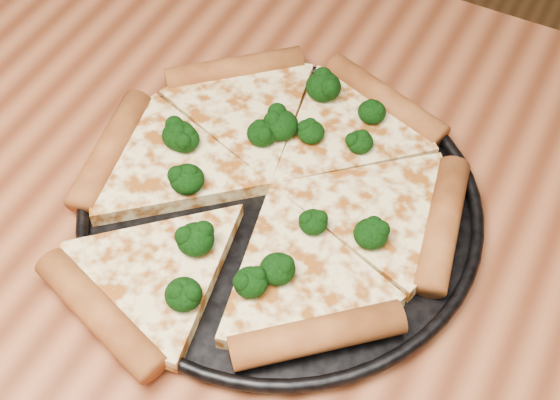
% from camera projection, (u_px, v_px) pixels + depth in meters
% --- Properties ---
extents(dining_table, '(1.20, 0.90, 0.75)m').
position_uv_depth(dining_table, '(159.00, 353.00, 0.69)').
color(dining_table, '#9B5430').
rests_on(dining_table, ground).
extents(pizza_pan, '(0.33, 0.33, 0.02)m').
position_uv_depth(pizza_pan, '(280.00, 206.00, 0.66)').
color(pizza_pan, black).
rests_on(pizza_pan, dining_table).
extents(pizza, '(0.33, 0.36, 0.03)m').
position_uv_depth(pizza, '(266.00, 189.00, 0.66)').
color(pizza, '#FFE99C').
rests_on(pizza, pizza_pan).
extents(broccoli_florets, '(0.21, 0.27, 0.02)m').
position_uv_depth(broccoli_florets, '(265.00, 175.00, 0.66)').
color(broccoli_florets, black).
rests_on(broccoli_florets, pizza).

